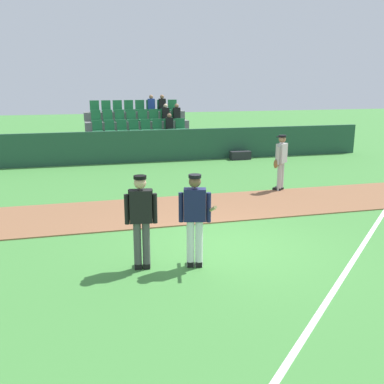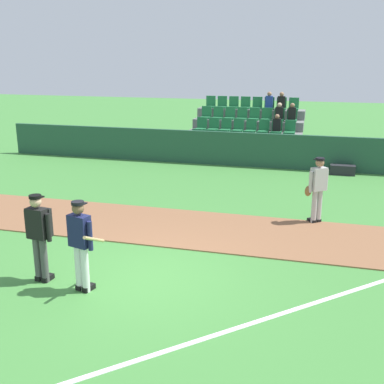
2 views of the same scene
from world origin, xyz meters
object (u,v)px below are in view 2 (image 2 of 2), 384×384
at_px(umpire_home_plate, 39,233).
at_px(equipment_bag, 343,170).
at_px(batter_navy_jersey, 81,243).
at_px(runner_grey_jersey, 317,188).

height_order(umpire_home_plate, equipment_bag, umpire_home_plate).
relative_size(batter_navy_jersey, equipment_bag, 1.96).
distance_m(runner_grey_jersey, equipment_bag, 5.89).
xyz_separation_m(batter_navy_jersey, runner_grey_jersey, (4.12, 5.04, -0.01)).
bearing_deg(umpire_home_plate, batter_navy_jersey, -10.03).
xyz_separation_m(umpire_home_plate, runner_grey_jersey, (5.08, 4.87, -0.04)).
distance_m(umpire_home_plate, equipment_bag, 12.22).
height_order(batter_navy_jersey, umpire_home_plate, same).
distance_m(batter_navy_jersey, umpire_home_plate, 0.98).
height_order(umpire_home_plate, runner_grey_jersey, same).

